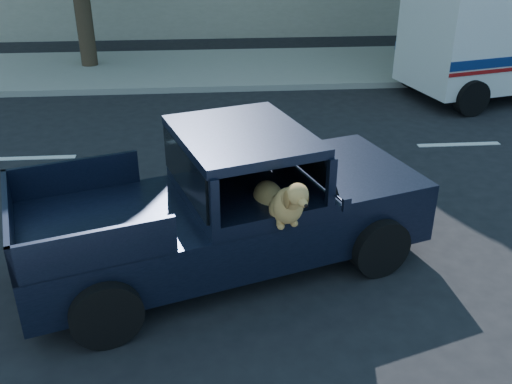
% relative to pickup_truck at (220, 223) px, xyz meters
% --- Properties ---
extents(ground, '(120.00, 120.00, 0.00)m').
position_rel_pickup_truck_xyz_m(ground, '(0.65, 0.28, -0.59)').
color(ground, black).
rests_on(ground, ground).
extents(far_sidewalk, '(60.00, 4.00, 0.15)m').
position_rel_pickup_truck_xyz_m(far_sidewalk, '(0.65, 9.48, -0.52)').
color(far_sidewalk, gray).
rests_on(far_sidewalk, ground).
extents(lane_stripes, '(21.60, 0.14, 0.01)m').
position_rel_pickup_truck_xyz_m(lane_stripes, '(2.65, 3.68, -0.59)').
color(lane_stripes, silver).
rests_on(lane_stripes, ground).
extents(pickup_truck, '(5.23, 3.30, 1.75)m').
position_rel_pickup_truck_xyz_m(pickup_truck, '(0.00, 0.00, 0.00)').
color(pickup_truck, black).
rests_on(pickup_truck, ground).
extents(mail_truck, '(5.06, 3.33, 2.56)m').
position_rel_pickup_truck_xyz_m(mail_truck, '(6.79, 6.73, 0.53)').
color(mail_truck, silver).
rests_on(mail_truck, ground).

